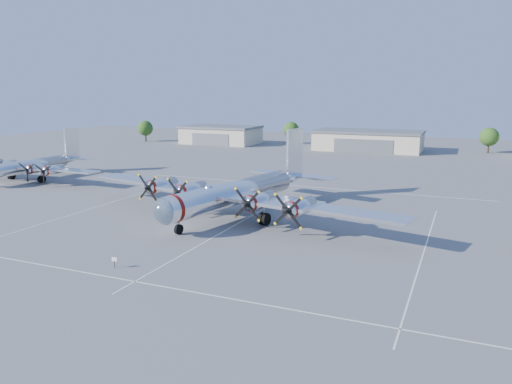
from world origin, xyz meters
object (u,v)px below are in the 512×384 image
at_px(hangar_west, 221,135).
at_px(main_bomber_b29, 239,215).
at_px(tree_far_west, 145,128).
at_px(bomber_west, 33,180).
at_px(tree_west, 291,130).
at_px(tree_east, 489,137).
at_px(info_placard, 114,260).
at_px(hangar_center, 368,140).

height_order(hangar_west, main_bomber_b29, hangar_west).
bearing_deg(hangar_west, tree_far_west, -170.99).
xyz_separation_m(hangar_west, tree_far_west, (-25.00, -3.96, 1.51)).
bearing_deg(tree_far_west, bomber_west, -71.31).
relative_size(tree_west, bomber_west, 0.20).
bearing_deg(tree_west, tree_east, -2.08).
bearing_deg(info_placard, tree_east, 68.35).
bearing_deg(tree_far_west, main_bomber_b29, -47.86).
height_order(tree_west, main_bomber_b29, tree_west).
height_order(tree_far_west, main_bomber_b29, tree_far_west).
xyz_separation_m(tree_east, info_placard, (-33.74, -107.99, -3.49)).
xyz_separation_m(hangar_center, tree_west, (-25.00, 8.04, 1.51)).
relative_size(bomber_west, info_placard, 32.07).
distance_m(tree_west, info_placard, 112.08).
xyz_separation_m(hangar_center, tree_far_west, (-70.00, -3.96, 1.51)).
distance_m(tree_east, info_placard, 113.19).
bearing_deg(bomber_west, tree_west, 76.68).
bearing_deg(tree_west, info_placard, -79.06).
xyz_separation_m(tree_west, bomber_west, (-22.54, -78.39, -4.22)).
bearing_deg(tree_far_west, hangar_center, 3.24).
bearing_deg(tree_east, main_bomber_b29, -110.36).
height_order(tree_west, bomber_west, tree_west).
bearing_deg(bomber_west, tree_east, 47.30).
relative_size(tree_far_west, tree_west, 1.00).
bearing_deg(tree_west, hangar_center, -17.82).
distance_m(hangar_west, info_placard, 110.01).
xyz_separation_m(hangar_west, main_bomber_b29, (43.29, -79.42, -2.71)).
bearing_deg(hangar_west, tree_east, 4.60).
distance_m(main_bomber_b29, bomber_west, 46.72).
relative_size(hangar_west, hangar_center, 0.79).
bearing_deg(tree_east, tree_far_west, -174.29).
bearing_deg(tree_far_west, hangar_west, 9.01).
bearing_deg(tree_east, hangar_center, -168.62).
distance_m(tree_west, bomber_west, 81.68).
xyz_separation_m(hangar_west, tree_west, (20.00, 8.04, 1.51)).
xyz_separation_m(hangar_west, hangar_center, (45.00, -0.00, -0.00)).
bearing_deg(hangar_center, bomber_west, -124.05).
height_order(tree_west, tree_east, same).
height_order(hangar_center, tree_far_west, tree_far_west).
bearing_deg(main_bomber_b29, info_placard, -82.40).
xyz_separation_m(hangar_west, tree_east, (75.00, 6.04, 1.51)).
relative_size(hangar_center, tree_east, 4.31).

